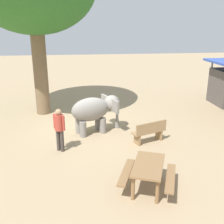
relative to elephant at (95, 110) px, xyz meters
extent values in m
plane|color=tan|center=(-0.55, -0.31, -1.00)|extent=(60.00, 60.00, 0.00)
cylinder|color=gray|center=(-0.30, 0.13, -0.66)|extent=(0.29, 0.29, 0.66)
cylinder|color=gray|center=(0.14, 0.29, -0.66)|extent=(0.29, 0.29, 0.66)
cylinder|color=gray|center=(0.03, -0.73, -0.66)|extent=(0.29, 0.29, 0.66)
cylinder|color=gray|center=(0.46, -0.56, -0.66)|extent=(0.29, 0.29, 0.66)
ellipsoid|color=gray|center=(0.08, -0.22, 0.07)|extent=(1.38, 1.85, 1.00)
sphere|color=gray|center=(-0.28, 0.74, 0.19)|extent=(0.71, 0.71, 0.71)
cone|color=gray|center=(-0.38, 0.99, -0.44)|extent=(0.22, 0.22, 1.12)
cube|color=gray|center=(-0.68, 0.47, 0.19)|extent=(0.57, 0.29, 0.53)
cube|color=gray|center=(0.19, 0.81, 0.19)|extent=(0.57, 0.29, 0.53)
cylinder|color=#3F3833|center=(1.59, -1.49, -0.59)|extent=(0.14, 0.14, 0.82)
cylinder|color=#3F3833|center=(1.70, -1.35, -0.59)|extent=(0.14, 0.14, 0.82)
cylinder|color=#B23F33|center=(1.65, -1.42, 0.11)|extent=(0.32, 0.32, 0.58)
sphere|color=tan|center=(1.65, -1.42, 0.51)|extent=(0.22, 0.22, 0.22)
cylinder|color=#B23F33|center=(1.52, -1.59, 0.13)|extent=(0.09, 0.09, 0.55)
cylinder|color=#B23F33|center=(1.77, -1.25, 0.13)|extent=(0.09, 0.09, 0.55)
cylinder|color=brown|center=(-2.95, -2.54, 1.24)|extent=(0.70, 0.70, 4.47)
cube|color=#9E7A51|center=(1.30, 1.99, -0.55)|extent=(0.88, 1.45, 0.06)
cube|color=#9E7A51|center=(1.45, 2.05, -0.32)|extent=(0.56, 1.33, 0.40)
cube|color=#9E7A51|center=(1.48, 1.50, -0.79)|extent=(0.36, 0.20, 0.42)
cube|color=#9E7A51|center=(1.11, 2.48, -0.79)|extent=(0.36, 0.20, 0.42)
cube|color=olive|center=(4.40, 1.16, -0.25)|extent=(1.69, 1.30, 0.06)
cylinder|color=olive|center=(3.73, 1.08, -0.64)|extent=(0.10, 0.10, 0.72)
cylinder|color=olive|center=(3.96, 1.68, -0.64)|extent=(0.10, 0.10, 0.72)
cylinder|color=olive|center=(4.84, 0.64, -0.64)|extent=(0.10, 0.10, 0.72)
cylinder|color=olive|center=(5.08, 1.24, -0.64)|extent=(0.10, 0.10, 0.72)
cube|color=olive|center=(4.18, 0.58, -0.56)|extent=(1.48, 0.78, 0.05)
cube|color=olive|center=(4.63, 1.74, -0.56)|extent=(1.48, 0.78, 0.05)
cylinder|color=gray|center=(-4.15, 7.18, 0.20)|extent=(0.10, 0.10, 2.40)
camera|label=1|loc=(10.83, -0.69, 3.50)|focal=43.11mm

